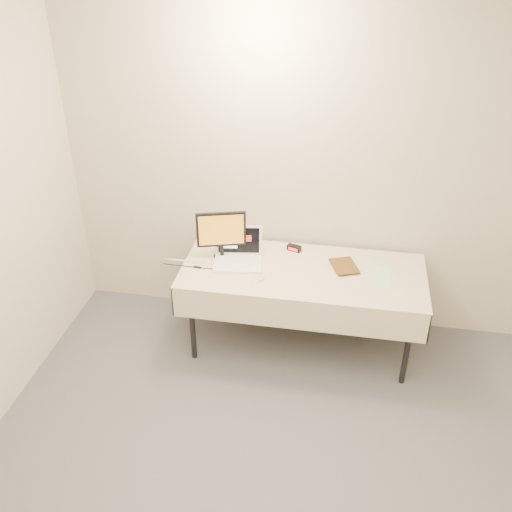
% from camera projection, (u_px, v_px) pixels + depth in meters
% --- Properties ---
extents(back_wall, '(4.00, 0.10, 2.70)m').
position_uv_depth(back_wall, '(313.00, 173.00, 4.42)').
color(back_wall, beige).
rests_on(back_wall, ground).
extents(table, '(1.86, 0.81, 0.74)m').
position_uv_depth(table, '(303.00, 277.00, 4.39)').
color(table, black).
rests_on(table, ground).
extents(laptop, '(0.41, 0.35, 0.26)m').
position_uv_depth(laptop, '(238.00, 254.00, 4.45)').
color(laptop, white).
rests_on(laptop, table).
extents(monitor, '(0.38, 0.17, 0.40)m').
position_uv_depth(monitor, '(221.00, 232.00, 4.40)').
color(monitor, black).
rests_on(monitor, table).
extents(book, '(0.17, 0.08, 0.24)m').
position_uv_depth(book, '(334.00, 256.00, 4.31)').
color(book, brown).
rests_on(book, table).
extents(alarm_clock, '(0.12, 0.08, 0.05)m').
position_uv_depth(alarm_clock, '(294.00, 248.00, 4.60)').
color(alarm_clock, black).
rests_on(alarm_clock, table).
extents(clicker, '(0.06, 0.09, 0.02)m').
position_uv_depth(clicker, '(261.00, 278.00, 4.25)').
color(clicker, silver).
rests_on(clicker, table).
extents(paper_form, '(0.16, 0.32, 0.00)m').
position_uv_depth(paper_form, '(383.00, 276.00, 4.29)').
color(paper_form, '#B1D7AB').
rests_on(paper_form, table).
extents(usb_dongle, '(0.06, 0.02, 0.01)m').
position_uv_depth(usb_dongle, '(197.00, 267.00, 4.39)').
color(usb_dongle, black).
rests_on(usb_dongle, table).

